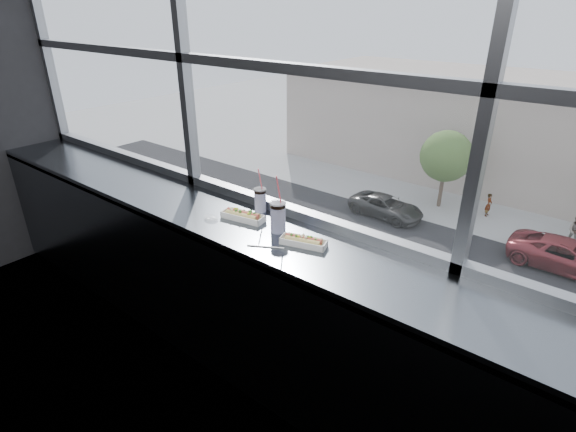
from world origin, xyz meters
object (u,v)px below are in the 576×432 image
Objects in this scene: hotdog_tray_left at (243,215)px; tree_left at (446,156)px; car_far_a at (386,203)px; soda_cup_left at (260,199)px; soda_cup_right at (278,215)px; car_near_b at (409,281)px; car_near_c at (538,329)px; hotdog_tray_right at (303,241)px; car_near_a at (279,233)px; pedestrian_a at (489,203)px; wrapper at (211,218)px; loose_straw at (266,247)px; car_far_b at (569,251)px.

hotdog_tray_left is 0.05× the size of tree_left.
hotdog_tray_left is at bearing -152.91° from car_far_a.
soda_cup_right reaches higher than soda_cup_left.
car_near_b is at bearing 107.46° from soda_cup_left.
soda_cup_left is 0.05× the size of car_near_c.
soda_cup_right is 20.38m from car_near_b.
hotdog_tray_left is 0.49m from hotdog_tray_right.
soda_cup_left is at bearing -140.74° from car_near_a.
pedestrian_a is at bearing 89.63° from hotdog_tray_left.
hotdog_tray_right reaches higher than car_near_a.
wrapper reaches higher than pedestrian_a.
car_far_a is (-10.40, 24.08, -11.18)m from soda_cup_left.
car_near_b is at bearing 92.43° from hotdog_tray_right.
tree_left is at bearing 98.44° from pedestrian_a.
loose_straw is at bearing -44.94° from soda_cup_left.
car_near_a is (-2.92, -8.00, 0.03)m from car_far_a.
soda_cup_left is at bearing 142.53° from hotdog_tray_right.
wrapper is (-0.16, -0.12, -0.02)m from hotdog_tray_left.
hotdog_tray_left is at bearing -90.77° from soda_cup_left.
hotdog_tray_right is at bearing -72.91° from tree_left.
wrapper is at bearing -177.28° from car_near_c.
soda_cup_left reaches higher than hotdog_tray_left.
loose_straw is 0.04× the size of car_near_a.
hotdog_tray_left is 28.63m from car_far_a.
car_far_b is (0.18, 24.42, -10.94)m from loose_straw.
soda_cup_right is 0.05× the size of car_far_b.
loose_straw is (0.07, -0.19, -0.10)m from soda_cup_right.
soda_cup_left reaches higher than car_near_a.
soda_cup_left is 0.31m from soda_cup_right.
car_near_b is at bearing 78.82° from loose_straw.
pedestrian_a is at bearing 84.33° from hotdog_tray_right.
hotdog_tray_right is (0.49, -0.03, -0.00)m from hotdog_tray_left.
soda_cup_right is at bearing -73.29° from tree_left.
hotdog_tray_right is 0.66m from wrapper.
car_near_b is at bearing 106.66° from wrapper.
hotdog_tray_left is 20.28m from car_near_b.
car_near_b is (-5.40, 16.42, -11.02)m from loose_straw.
wrapper is at bearing -141.57° from car_near_a.
car_far_b is 1.13× the size of car_near_a.
wrapper is (-0.16, -0.29, -0.07)m from soda_cup_left.
wrapper is 26.72m from car_far_b.
car_near_a is at bearing 84.06° from car_near_b.
hotdog_tray_right reaches higher than loose_straw.
car_near_b is at bearing -75.33° from tree_left.
wrapper is at bearing 144.42° from loose_straw.
pedestrian_a is at bearing 51.89° from car_far_b.
car_far_a is at bearing 84.37° from loose_straw.
car_near_a is 13.33m from tree_left.
loose_straw is 28.90m from car_far_a.
pedestrian_a is (-4.80, 28.85, -11.10)m from wrapper.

